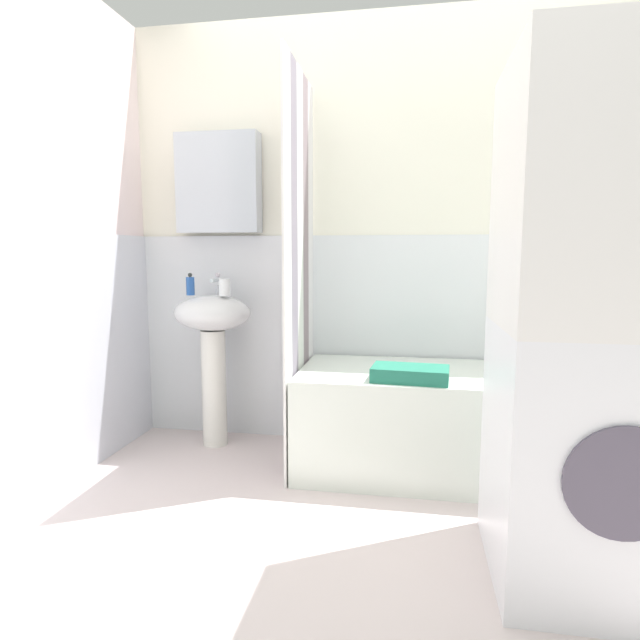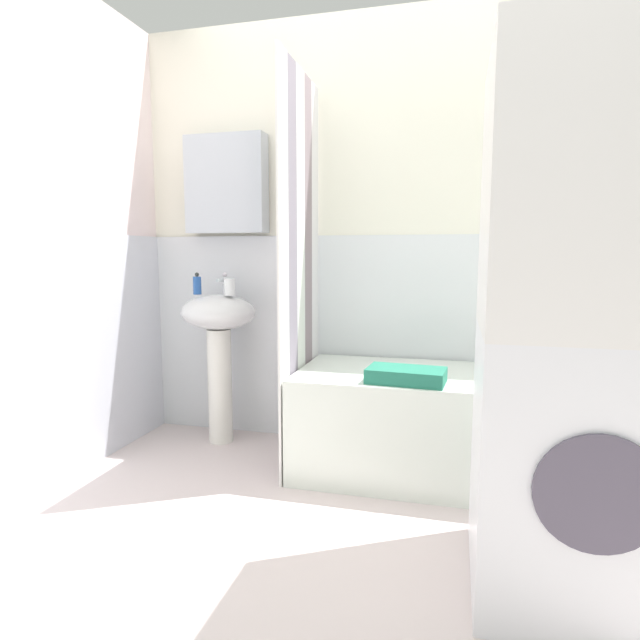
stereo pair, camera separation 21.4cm
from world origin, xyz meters
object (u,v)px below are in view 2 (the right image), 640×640
Objects in this scene: body_wash_bottle at (581,351)px; lotion_bottle at (542,353)px; shampoo_bottle at (564,348)px; soap_dispenser at (197,285)px; bathtub at (448,425)px; towel_folded at (406,375)px; washer_dryer_stack at (581,332)px; toothbrush_cup at (230,287)px; sink at (219,335)px.

body_wash_bottle is 1.10× the size of lotion_bottle.
soap_dispenser is at bearing -176.67° from shampoo_bottle.
towel_folded reaches higher than bathtub.
body_wash_bottle is 0.11× the size of washer_dryer_stack.
lotion_bottle is (-0.19, -0.04, -0.01)m from body_wash_bottle.
shampoo_bottle is 0.10m from lotion_bottle.
toothbrush_cup reaches higher than lotion_bottle.
towel_folded is at bearing -144.05° from lotion_bottle.
towel_folded is at bearing -16.03° from soap_dispenser.
soap_dispenser is 1.32m from towel_folded.
soap_dispenser reaches higher than shampoo_bottle.
lotion_bottle is (1.66, 0.13, -0.32)m from toothbrush_cup.
lotion_bottle is at bearing 3.52° from soap_dispenser.
body_wash_bottle is (2.05, 0.15, -0.32)m from soap_dispenser.
shampoo_bottle is 1.10m from washer_dryer_stack.
washer_dryer_stack is (1.81, -0.95, -0.06)m from soap_dispenser.
toothbrush_cup is at bearing -4.24° from soap_dispenser.
toothbrush_cup reaches higher than bathtub.
towel_folded is (1.10, -0.37, -0.09)m from sink.
toothbrush_cup is (0.09, -0.03, 0.28)m from sink.
soap_dispenser is at bearing 174.54° from bathtub.
body_wash_bottle reaches higher than bathtub.
soap_dispenser is at bearing 175.76° from toothbrush_cup.
soap_dispenser is at bearing -176.48° from lotion_bottle.
sink is at bearing 173.26° from bathtub.
bathtub is (1.20, -0.12, -0.66)m from toothbrush_cup.
shampoo_bottle reaches higher than towel_folded.
shampoo_bottle reaches higher than lotion_bottle.
lotion_bottle is (1.75, 0.10, -0.04)m from sink.
sink is at bearing -177.02° from shampoo_bottle.
washer_dryer_stack is (1.69, -0.97, 0.22)m from sink.
lotion_bottle is (0.45, 0.25, 0.34)m from bathtub.
shampoo_bottle is at bearing 24.27° from bathtub.
lotion_bottle reaches higher than bathtub.
toothbrush_cup is 1.69m from lotion_bottle.
lotion_bottle reaches higher than towel_folded.
toothbrush_cup is at bearing -20.49° from sink.
washer_dryer_stack is at bearing -64.30° from bathtub.
soap_dispenser is 2.08m from body_wash_bottle.
soap_dispenser is 1.99m from shampoo_bottle.
washer_dryer_stack is at bearing -98.41° from shampoo_bottle.
shampoo_bottle is 0.66× the size of towel_folded.
sink is 1.17m from towel_folded.
shampoo_bottle is (-0.09, -0.04, 0.02)m from body_wash_bottle.
soap_dispenser is (-0.12, -0.02, 0.29)m from sink.
toothbrush_cup is 0.53× the size of lotion_bottle.
shampoo_bottle is at bearing -157.48° from body_wash_bottle.
toothbrush_cup is at bearing -175.51° from lotion_bottle.
body_wash_bottle is (0.64, 0.29, 0.35)m from bathtub.
sink is 1.94m from body_wash_bottle.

